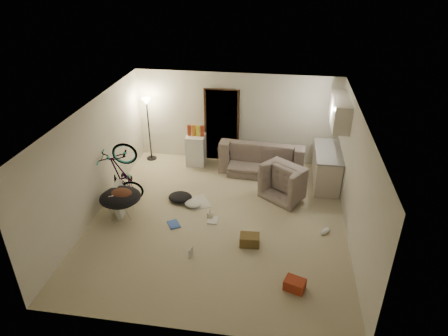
# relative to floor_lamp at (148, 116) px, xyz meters

# --- Properties ---
(floor) EXTENTS (5.50, 6.00, 0.02)m
(floor) POSITION_rel_floor_lamp_xyz_m (2.40, -2.65, -1.32)
(floor) COLOR #BCB191
(floor) RESTS_ON ground
(ceiling) EXTENTS (5.50, 6.00, 0.02)m
(ceiling) POSITION_rel_floor_lamp_xyz_m (2.40, -2.65, 1.20)
(ceiling) COLOR white
(ceiling) RESTS_ON wall_back
(wall_back) EXTENTS (5.50, 0.02, 2.50)m
(wall_back) POSITION_rel_floor_lamp_xyz_m (2.40, 0.36, -0.06)
(wall_back) COLOR beige
(wall_back) RESTS_ON floor
(wall_front) EXTENTS (5.50, 0.02, 2.50)m
(wall_front) POSITION_rel_floor_lamp_xyz_m (2.40, -5.66, -0.06)
(wall_front) COLOR beige
(wall_front) RESTS_ON floor
(wall_left) EXTENTS (0.02, 6.00, 2.50)m
(wall_left) POSITION_rel_floor_lamp_xyz_m (-0.36, -2.65, -0.06)
(wall_left) COLOR beige
(wall_left) RESTS_ON floor
(wall_right) EXTENTS (0.02, 6.00, 2.50)m
(wall_right) POSITION_rel_floor_lamp_xyz_m (5.16, -2.65, -0.06)
(wall_right) COLOR beige
(wall_right) RESTS_ON floor
(doorway) EXTENTS (0.85, 0.10, 2.04)m
(doorway) POSITION_rel_floor_lamp_xyz_m (2.00, 0.32, -0.29)
(doorway) COLOR black
(doorway) RESTS_ON floor
(door_trim) EXTENTS (0.97, 0.04, 2.10)m
(door_trim) POSITION_rel_floor_lamp_xyz_m (2.00, 0.29, -0.29)
(door_trim) COLOR #341F12
(door_trim) RESTS_ON floor
(floor_lamp) EXTENTS (0.28, 0.28, 1.81)m
(floor_lamp) POSITION_rel_floor_lamp_xyz_m (0.00, 0.00, 0.00)
(floor_lamp) COLOR black
(floor_lamp) RESTS_ON floor
(kitchen_counter) EXTENTS (0.60, 1.50, 0.88)m
(kitchen_counter) POSITION_rel_floor_lamp_xyz_m (4.83, -0.65, -0.87)
(kitchen_counter) COLOR beige
(kitchen_counter) RESTS_ON floor
(counter_top) EXTENTS (0.64, 1.54, 0.04)m
(counter_top) POSITION_rel_floor_lamp_xyz_m (4.83, -0.65, -0.41)
(counter_top) COLOR gray
(counter_top) RESTS_ON kitchen_counter
(kitchen_uppers) EXTENTS (0.38, 1.40, 0.65)m
(kitchen_uppers) POSITION_rel_floor_lamp_xyz_m (4.96, -0.65, 0.64)
(kitchen_uppers) COLOR beige
(kitchen_uppers) RESTS_ON wall_right
(sofa) EXTENTS (2.27, 1.01, 0.65)m
(sofa) POSITION_rel_floor_lamp_xyz_m (3.18, -0.20, -0.98)
(sofa) COLOR #363D36
(sofa) RESTS_ON floor
(armchair) EXTENTS (1.33, 1.30, 0.65)m
(armchair) POSITION_rel_floor_lamp_xyz_m (3.95, -1.33, -0.98)
(armchair) COLOR #363D36
(armchair) RESTS_ON floor
(bicycle) EXTENTS (1.71, 0.92, 0.94)m
(bicycle) POSITION_rel_floor_lamp_xyz_m (0.10, -2.29, -0.88)
(bicycle) COLOR black
(bicycle) RESTS_ON floor
(book_asset) EXTENTS (0.24, 0.21, 0.02)m
(book_asset) POSITION_rel_floor_lamp_xyz_m (2.04, -4.03, -1.30)
(book_asset) COLOR #9D3017
(book_asset) RESTS_ON floor
(mini_fridge) EXTENTS (0.52, 0.52, 0.85)m
(mini_fridge) POSITION_rel_floor_lamp_xyz_m (1.34, -0.10, -0.88)
(mini_fridge) COLOR white
(mini_fridge) RESTS_ON floor
(snack_box_0) EXTENTS (0.12, 0.10, 0.30)m
(snack_box_0) POSITION_rel_floor_lamp_xyz_m (1.17, -0.10, -0.31)
(snack_box_0) COLOR #9D3017
(snack_box_0) RESTS_ON mini_fridge
(snack_box_1) EXTENTS (0.10, 0.07, 0.30)m
(snack_box_1) POSITION_rel_floor_lamp_xyz_m (1.29, -0.10, -0.31)
(snack_box_1) COLOR orange
(snack_box_1) RESTS_ON mini_fridge
(snack_box_2) EXTENTS (0.10, 0.07, 0.30)m
(snack_box_2) POSITION_rel_floor_lamp_xyz_m (1.41, -0.10, -0.31)
(snack_box_2) COLOR yellow
(snack_box_2) RESTS_ON mini_fridge
(snack_box_3) EXTENTS (0.11, 0.08, 0.30)m
(snack_box_3) POSITION_rel_floor_lamp_xyz_m (1.53, -0.10, -0.31)
(snack_box_3) COLOR #9D3017
(snack_box_3) RESTS_ON mini_fridge
(saucer_chair) EXTENTS (0.91, 0.91, 0.64)m
(saucer_chair) POSITION_rel_floor_lamp_xyz_m (0.22, -2.81, -0.92)
(saucer_chair) COLOR silver
(saucer_chair) RESTS_ON floor
(hoodie) EXTENTS (0.51, 0.44, 0.22)m
(hoodie) POSITION_rel_floor_lamp_xyz_m (0.27, -2.84, -0.73)
(hoodie) COLOR #50291B
(hoodie) RESTS_ON saucer_chair
(sofa_drape) EXTENTS (0.58, 0.48, 0.28)m
(sofa_drape) POSITION_rel_floor_lamp_xyz_m (2.23, -0.20, -0.77)
(sofa_drape) COLOR black
(sofa_drape) RESTS_ON sofa
(tv_box) EXTENTS (0.39, 0.97, 0.63)m
(tv_box) POSITION_rel_floor_lamp_xyz_m (0.10, -2.55, -1.00)
(tv_box) COLOR silver
(tv_box) RESTS_ON floor
(drink_case_a) EXTENTS (0.41, 0.30, 0.23)m
(drink_case_a) POSITION_rel_floor_lamp_xyz_m (3.16, -3.42, -1.19)
(drink_case_a) COLOR brown
(drink_case_a) RESTS_ON floor
(drink_case_b) EXTENTS (0.42, 0.36, 0.20)m
(drink_case_b) POSITION_rel_floor_lamp_xyz_m (4.06, -4.51, -1.20)
(drink_case_b) COLOR #9D3017
(drink_case_b) RESTS_ON floor
(juicer) EXTENTS (0.15, 0.15, 0.21)m
(juicer) POSITION_rel_floor_lamp_xyz_m (2.20, -2.62, -1.22)
(juicer) COLOR beige
(juicer) RESTS_ON floor
(newspaper) EXTENTS (0.70, 0.76, 0.01)m
(newspaper) POSITION_rel_floor_lamp_xyz_m (1.81, -2.04, -1.30)
(newspaper) COLOR beige
(newspaper) RESTS_ON floor
(book_blue) EXTENTS (0.35, 0.38, 0.03)m
(book_blue) POSITION_rel_floor_lamp_xyz_m (1.46, -3.00, -1.29)
(book_blue) COLOR #3355B9
(book_blue) RESTS_ON floor
(book_white) EXTENTS (0.23, 0.30, 0.03)m
(book_white) POSITION_rel_floor_lamp_xyz_m (2.27, -2.72, -1.29)
(book_white) COLOR silver
(book_white) RESTS_ON floor
(shoe_0) EXTENTS (0.28, 0.18, 0.10)m
(shoe_0) POSITION_rel_floor_lamp_xyz_m (3.03, -0.10, -1.26)
(shoe_0) COLOR #3355B9
(shoe_0) RESTS_ON floor
(shoe_1) EXTENTS (0.27, 0.22, 0.09)m
(shoe_1) POSITION_rel_floor_lamp_xyz_m (2.31, -0.27, -1.26)
(shoe_1) COLOR slate
(shoe_1) RESTS_ON floor
(shoe_4) EXTENTS (0.26, 0.30, 0.11)m
(shoe_4) POSITION_rel_floor_lamp_xyz_m (4.70, -2.80, -1.25)
(shoe_4) COLOR white
(shoe_4) RESTS_ON floor
(clothes_lump_a) EXTENTS (0.59, 0.52, 0.18)m
(clothes_lump_a) POSITION_rel_floor_lamp_xyz_m (1.36, -2.03, -1.22)
(clothes_lump_a) COLOR black
(clothes_lump_a) RESTS_ON floor
(clothes_lump_b) EXTENTS (0.61, 0.58, 0.14)m
(clothes_lump_b) POSITION_rel_floor_lamp_xyz_m (3.18, -0.10, -1.24)
(clothes_lump_b) COLOR black
(clothes_lump_b) RESTS_ON floor
(clothes_lump_c) EXTENTS (0.53, 0.51, 0.13)m
(clothes_lump_c) POSITION_rel_floor_lamp_xyz_m (1.71, -2.20, -1.24)
(clothes_lump_c) COLOR silver
(clothes_lump_c) RESTS_ON floor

